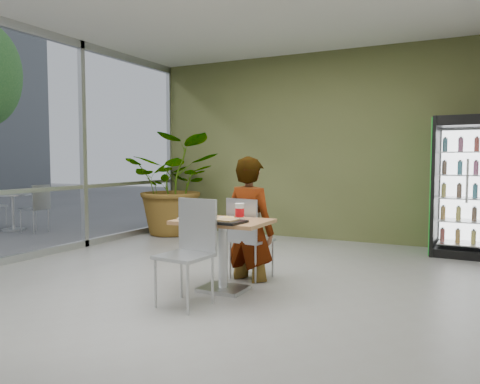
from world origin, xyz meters
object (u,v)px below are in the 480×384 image
Objects in this scene: cafeteria_tray at (222,222)px; beverage_fridge at (467,187)px; dining_table at (223,240)px; potted_plant at (175,184)px; chair_near at (191,243)px; seated_woman at (250,231)px; chair_far at (247,232)px; soda_cup at (240,212)px.

cafeteria_tray is 0.22× the size of beverage_fridge.
dining_table is 3.87m from potted_plant.
chair_near is 0.58× the size of seated_woman.
chair_far reaches higher than cafeteria_tray.
dining_table is at bearing 87.40° from chair_near.
cafeteria_tray is at bearing -62.69° from dining_table.
dining_table is 0.32m from cafeteria_tray.
chair_near is at bearing 94.84° from chair_far.
beverage_fridge is (2.15, 3.31, 0.23)m from cafeteria_tray.
potted_plant is at bearing 131.71° from chair_near.
soda_cup is (0.11, -0.49, 0.28)m from seated_woman.
seated_woman is at bearing 94.68° from cafeteria_tray.
seated_woman reaches higher than soda_cup.
chair_near is 0.40m from cafeteria_tray.
chair_far is at bearing 79.89° from seated_woman.
beverage_fridge is at bearing 54.05° from dining_table.
chair_near is 5.79× the size of soda_cup.
potted_plant is (-2.72, 2.80, 0.09)m from soda_cup.
potted_plant is at bearing -31.41° from seated_woman.
seated_woman reaches higher than chair_near.
chair_far is 0.51× the size of potted_plant.
chair_far is 0.55× the size of seated_woman.
soda_cup is 0.30m from cafeteria_tray.
dining_table is 3.86m from beverage_fridge.
dining_table is 0.35m from soda_cup.
cafeteria_tray is at bearing 104.80° from seated_woman.
seated_woman is 0.93× the size of potted_plant.
chair_far is 3.44m from beverage_fridge.
cafeteria_tray is (0.06, -0.77, 0.21)m from seated_woman.
seated_woman is at bearing -41.53° from potted_plant.
seated_woman is 9.90× the size of soda_cup.
dining_table is 0.48× the size of beverage_fridge.
dining_table is at bearing -152.81° from soda_cup.
potted_plant is at bearing -32.17° from chair_far.
potted_plant reaches higher than seated_woman.
potted_plant is at bearing 130.92° from cafeteria_tray.
soda_cup is at bearing 79.86° from cafeteria_tray.
seated_woman reaches higher than dining_table.
chair_far is at bearing -128.88° from beverage_fridge.
chair_far is 0.47× the size of beverage_fridge.
chair_near is at bearing -111.02° from soda_cup.
beverage_fridge is 1.08× the size of potted_plant.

